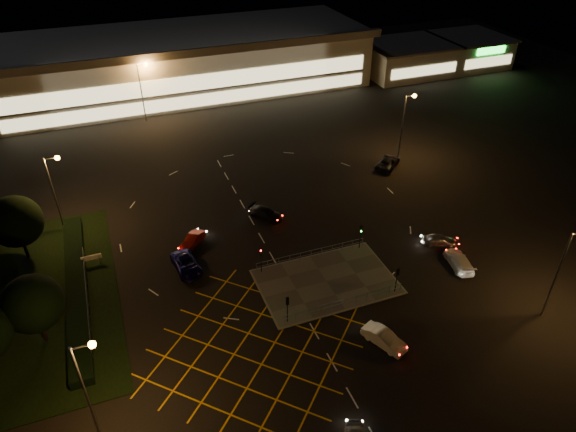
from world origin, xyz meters
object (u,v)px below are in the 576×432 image
object	(u,v)px
car_far_dkgrey	(266,213)
car_east_grey	(388,162)
signal_nw	(261,255)
signal_se	(397,275)
car_left_blue	(186,264)
car_circ_red	(193,240)
signal_sw	(287,305)
car_right_silver	(440,240)
signal_ne	(361,232)
car_approach_white	(459,261)
car_queue_white	(384,338)

from	to	relation	value
car_far_dkgrey	car_east_grey	xyz separation A→B (m)	(21.29, 6.33, 0.06)
signal_nw	signal_se	bearing A→B (deg)	-33.65
signal_nw	car_far_dkgrey	world-z (taller)	signal_nw
car_left_blue	car_far_dkgrey	size ratio (longest dim) A/B	1.14
car_left_blue	car_circ_red	bearing A→B (deg)	62.24
signal_sw	car_right_silver	xyz separation A→B (m)	(21.15, 5.31, -1.70)
signal_ne	car_left_blue	size ratio (longest dim) A/B	0.60
signal_se	car_far_dkgrey	world-z (taller)	signal_se
car_right_silver	car_approach_white	bearing A→B (deg)	-156.66
signal_ne	car_far_dkgrey	distance (m)	12.92
signal_sw	car_circ_red	distance (m)	16.88
signal_se	car_far_dkgrey	distance (m)	19.73
car_far_dkgrey	car_right_silver	bearing A→B (deg)	-74.75
signal_ne	car_approach_white	xyz separation A→B (m)	(8.85, -6.75, -1.66)
car_far_dkgrey	car_approach_white	xyz separation A→B (m)	(16.96, -16.66, 0.05)
signal_ne	car_left_blue	distance (m)	19.91
car_approach_white	car_left_blue	bearing A→B (deg)	-8.04
car_east_grey	car_approach_white	size ratio (longest dim) A/B	1.07
signal_nw	car_right_silver	xyz separation A→B (m)	(21.15, -2.68, -1.70)
signal_se	signal_ne	bearing A→B (deg)	-90.00
car_approach_white	car_right_silver	bearing A→B (deg)	-82.69
car_left_blue	car_approach_white	size ratio (longest dim) A/B	1.07
car_right_silver	car_left_blue	bearing A→B (deg)	105.68
signal_sw	car_far_dkgrey	world-z (taller)	signal_sw
signal_se	signal_ne	world-z (taller)	same
signal_se	car_right_silver	bearing A→B (deg)	-149.90
signal_sw	signal_ne	size ratio (longest dim) A/B	1.00
signal_se	car_circ_red	xyz separation A→B (m)	(-17.92, 15.71, -1.74)
signal_ne	car_far_dkgrey	bearing A→B (deg)	129.28
signal_sw	car_queue_white	world-z (taller)	signal_sw
car_far_dkgrey	signal_nw	bearing A→B (deg)	-150.07
car_far_dkgrey	car_left_blue	bearing A→B (deg)	171.07
signal_nw	car_east_grey	world-z (taller)	signal_nw
car_right_silver	car_circ_red	bearing A→B (deg)	96.61
car_circ_red	car_queue_white	bearing A→B (deg)	-13.94
signal_nw	car_east_grey	xyz separation A→B (m)	(25.18, 16.25, -1.64)
car_queue_white	car_right_silver	world-z (taller)	car_queue_white
car_right_silver	signal_ne	bearing A→B (deg)	101.30
signal_se	signal_nw	xyz separation A→B (m)	(-12.00, 7.99, 0.00)
signal_sw	car_left_blue	world-z (taller)	signal_sw
car_queue_white	car_right_silver	distance (m)	17.67
signal_sw	car_right_silver	distance (m)	21.87
signal_sw	signal_ne	distance (m)	14.41
signal_nw	car_far_dkgrey	distance (m)	10.79
signal_sw	car_far_dkgrey	bearing A→B (deg)	-102.26
car_queue_white	car_right_silver	xyz separation A→B (m)	(13.77, 11.07, -0.06)
signal_sw	car_circ_red	bearing A→B (deg)	-69.34
car_queue_white	car_left_blue	size ratio (longest dim) A/B	0.84
signal_sw	car_queue_white	size ratio (longest dim) A/B	0.72
car_right_silver	car_approach_white	world-z (taller)	car_approach_white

